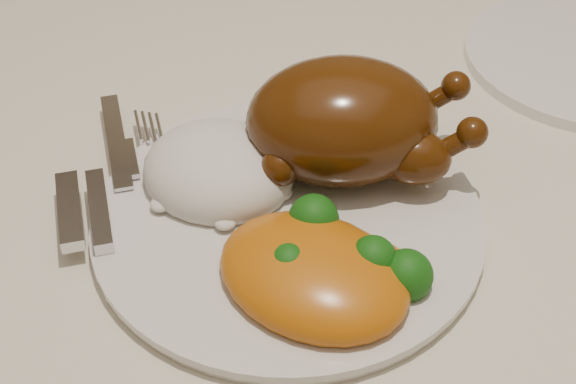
# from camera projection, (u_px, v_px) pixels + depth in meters

# --- Properties ---
(dining_table) EXTENTS (1.60, 0.90, 0.76)m
(dining_table) POSITION_uv_depth(u_px,v_px,m) (319.00, 217.00, 0.70)
(dining_table) COLOR brown
(dining_table) RESTS_ON floor
(tablecloth) EXTENTS (1.73, 1.03, 0.18)m
(tablecloth) POSITION_uv_depth(u_px,v_px,m) (321.00, 151.00, 0.65)
(tablecloth) COLOR beige
(tablecloth) RESTS_ON dining_table
(dinner_plate) EXTENTS (0.30, 0.30, 0.01)m
(dinner_plate) POSITION_uv_depth(u_px,v_px,m) (288.00, 220.00, 0.54)
(dinner_plate) COLOR silver
(dinner_plate) RESTS_ON tablecloth
(roast_chicken) EXTENTS (0.17, 0.13, 0.08)m
(roast_chicken) POSITION_uv_depth(u_px,v_px,m) (348.00, 121.00, 0.54)
(roast_chicken) COLOR #4D2608
(roast_chicken) RESTS_ON dinner_plate
(rice_mound) EXTENTS (0.12, 0.11, 0.06)m
(rice_mound) POSITION_uv_depth(u_px,v_px,m) (219.00, 171.00, 0.55)
(rice_mound) COLOR white
(rice_mound) RESTS_ON dinner_plate
(mac_and_cheese) EXTENTS (0.15, 0.13, 0.05)m
(mac_and_cheese) POSITION_uv_depth(u_px,v_px,m) (326.00, 270.00, 0.48)
(mac_and_cheese) COLOR #C6710C
(mac_and_cheese) RESTS_ON dinner_plate
(cutlery) EXTENTS (0.07, 0.17, 0.01)m
(cutlery) POSITION_uv_depth(u_px,v_px,m) (98.00, 187.00, 0.54)
(cutlery) COLOR silver
(cutlery) RESTS_ON dinner_plate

